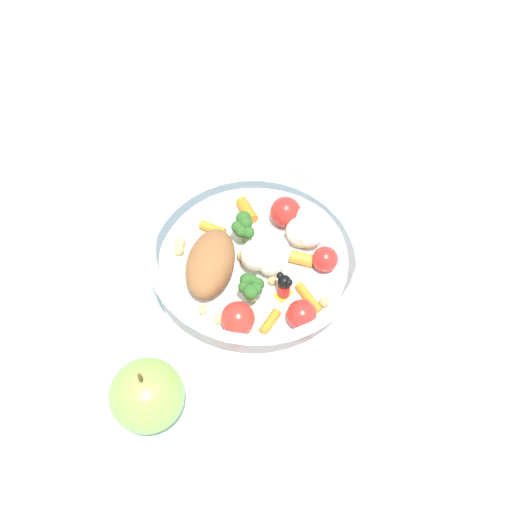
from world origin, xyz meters
The scene contains 3 objects.
ground_plane centered at (0.00, 0.00, 0.00)m, with size 2.40×2.40×0.00m, color silver.
food_container centered at (0.00, -0.01, 0.03)m, with size 0.22×0.22×0.06m.
loose_apple centered at (0.14, 0.10, 0.03)m, with size 0.07×0.07×0.08m.
Camera 1 is at (0.11, 0.34, 0.59)m, focal length 47.04 mm.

